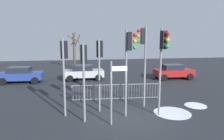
{
  "coord_description": "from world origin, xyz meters",
  "views": [
    {
      "loc": [
        -2.52,
        -9.42,
        3.94
      ],
      "look_at": [
        -0.2,
        3.57,
        1.92
      ],
      "focal_mm": 31.86,
      "sensor_mm": 36.0,
      "label": 1
    }
  ],
  "objects_px": {
    "traffic_light_foreground_left": "(100,59)",
    "car_blue_trailing": "(21,74)",
    "traffic_light_mid_left": "(129,54)",
    "bare_tree_left": "(74,49)",
    "car_silver_near": "(84,72)",
    "traffic_light_mid_right": "(163,53)",
    "car_red_far": "(173,71)",
    "traffic_light_rear_right": "(64,60)",
    "traffic_light_foreground_right": "(84,64)",
    "direction_sign_post": "(113,90)",
    "traffic_light_rear_left": "(143,49)"
  },
  "relations": [
    {
      "from": "traffic_light_mid_right",
      "to": "direction_sign_post",
      "type": "relative_size",
      "value": 1.49
    },
    {
      "from": "traffic_light_foreground_right",
      "to": "traffic_light_mid_left",
      "type": "distance_m",
      "value": 2.3
    },
    {
      "from": "traffic_light_rear_left",
      "to": "traffic_light_mid_right",
      "type": "bearing_deg",
      "value": -154.63
    },
    {
      "from": "traffic_light_rear_left",
      "to": "bare_tree_left",
      "type": "xyz_separation_m",
      "value": [
        -4.04,
        16.99,
        -0.81
      ]
    },
    {
      "from": "traffic_light_mid_left",
      "to": "car_red_far",
      "type": "xyz_separation_m",
      "value": [
        7.02,
        8.87,
        -2.47
      ]
    },
    {
      "from": "traffic_light_foreground_right",
      "to": "car_silver_near",
      "type": "xyz_separation_m",
      "value": [
        0.33,
        10.19,
        -2.02
      ]
    },
    {
      "from": "car_red_far",
      "to": "bare_tree_left",
      "type": "height_order",
      "value": "bare_tree_left"
    },
    {
      "from": "traffic_light_mid_left",
      "to": "direction_sign_post",
      "type": "distance_m",
      "value": 2.04
    },
    {
      "from": "bare_tree_left",
      "to": "car_silver_near",
      "type": "bearing_deg",
      "value": -83.56
    },
    {
      "from": "direction_sign_post",
      "to": "car_red_far",
      "type": "distance_m",
      "value": 12.65
    },
    {
      "from": "direction_sign_post",
      "to": "traffic_light_mid_left",
      "type": "bearing_deg",
      "value": 41.09
    },
    {
      "from": "traffic_light_mid_left",
      "to": "traffic_light_rear_left",
      "type": "distance_m",
      "value": 1.8
    },
    {
      "from": "car_silver_near",
      "to": "car_blue_trailing",
      "type": "distance_m",
      "value": 5.74
    },
    {
      "from": "bare_tree_left",
      "to": "traffic_light_foreground_left",
      "type": "bearing_deg",
      "value": -84.95
    },
    {
      "from": "traffic_light_foreground_left",
      "to": "bare_tree_left",
      "type": "relative_size",
      "value": 0.81
    },
    {
      "from": "car_red_far",
      "to": "car_blue_trailing",
      "type": "relative_size",
      "value": 1.0
    },
    {
      "from": "traffic_light_foreground_left",
      "to": "traffic_light_foreground_right",
      "type": "bearing_deg",
      "value": -105.4
    },
    {
      "from": "traffic_light_rear_left",
      "to": "traffic_light_mid_right",
      "type": "distance_m",
      "value": 1.68
    },
    {
      "from": "direction_sign_post",
      "to": "car_red_far",
      "type": "relative_size",
      "value": 0.78
    },
    {
      "from": "traffic_light_rear_left",
      "to": "traffic_light_mid_right",
      "type": "relative_size",
      "value": 1.05
    },
    {
      "from": "traffic_light_foreground_left",
      "to": "traffic_light_mid_left",
      "type": "bearing_deg",
      "value": -20.19
    },
    {
      "from": "car_blue_trailing",
      "to": "bare_tree_left",
      "type": "xyz_separation_m",
      "value": [
        4.79,
        8.71,
        1.86
      ]
    },
    {
      "from": "car_red_far",
      "to": "traffic_light_rear_right",
      "type": "bearing_deg",
      "value": -139.37
    },
    {
      "from": "traffic_light_rear_right",
      "to": "traffic_light_rear_left",
      "type": "distance_m",
      "value": 4.43
    },
    {
      "from": "traffic_light_rear_right",
      "to": "car_red_far",
      "type": "distance_m",
      "value": 13.22
    },
    {
      "from": "traffic_light_rear_left",
      "to": "direction_sign_post",
      "type": "bearing_deg",
      "value": 143.7
    },
    {
      "from": "traffic_light_foreground_left",
      "to": "car_blue_trailing",
      "type": "height_order",
      "value": "traffic_light_foreground_left"
    },
    {
      "from": "traffic_light_mid_right",
      "to": "direction_sign_post",
      "type": "bearing_deg",
      "value": -7.45
    },
    {
      "from": "direction_sign_post",
      "to": "bare_tree_left",
      "type": "height_order",
      "value": "bare_tree_left"
    },
    {
      "from": "traffic_light_foreground_left",
      "to": "car_red_far",
      "type": "height_order",
      "value": "traffic_light_foreground_left"
    },
    {
      "from": "direction_sign_post",
      "to": "traffic_light_foreground_right",
      "type": "bearing_deg",
      "value": 151.25
    },
    {
      "from": "traffic_light_mid_right",
      "to": "car_red_far",
      "type": "distance_m",
      "value": 10.87
    },
    {
      "from": "traffic_light_foreground_left",
      "to": "traffic_light_mid_right",
      "type": "bearing_deg",
      "value": -4.83
    },
    {
      "from": "traffic_light_foreground_left",
      "to": "bare_tree_left",
      "type": "xyz_separation_m",
      "value": [
        -1.52,
        17.22,
        -0.3
      ]
    },
    {
      "from": "traffic_light_mid_left",
      "to": "traffic_light_rear_right",
      "type": "height_order",
      "value": "traffic_light_mid_left"
    },
    {
      "from": "traffic_light_rear_right",
      "to": "traffic_light_mid_right",
      "type": "relative_size",
      "value": 0.89
    },
    {
      "from": "traffic_light_mid_right",
      "to": "car_blue_trailing",
      "type": "xyz_separation_m",
      "value": [
        -9.33,
        9.88,
        -2.51
      ]
    },
    {
      "from": "traffic_light_rear_right",
      "to": "car_silver_near",
      "type": "distance_m",
      "value": 9.59
    },
    {
      "from": "traffic_light_foreground_right",
      "to": "car_blue_trailing",
      "type": "bearing_deg",
      "value": 125.22
    },
    {
      "from": "traffic_light_foreground_right",
      "to": "traffic_light_rear_left",
      "type": "relative_size",
      "value": 0.81
    },
    {
      "from": "traffic_light_foreground_right",
      "to": "traffic_light_mid_left",
      "type": "bearing_deg",
      "value": 10.84
    },
    {
      "from": "traffic_light_mid_left",
      "to": "traffic_light_rear_left",
      "type": "xyz_separation_m",
      "value": [
        1.17,
        1.35,
        0.2
      ]
    },
    {
      "from": "traffic_light_foreground_left",
      "to": "direction_sign_post",
      "type": "xyz_separation_m",
      "value": [
        0.35,
        -1.99,
        -1.24
      ]
    },
    {
      "from": "traffic_light_rear_left",
      "to": "car_silver_near",
      "type": "xyz_separation_m",
      "value": [
        -3.1,
        8.67,
        -2.66
      ]
    },
    {
      "from": "car_silver_near",
      "to": "car_blue_trailing",
      "type": "bearing_deg",
      "value": -175.84
    },
    {
      "from": "traffic_light_mid_left",
      "to": "traffic_light_rear_left",
      "type": "height_order",
      "value": "traffic_light_rear_left"
    },
    {
      "from": "traffic_light_foreground_right",
      "to": "car_blue_trailing",
      "type": "xyz_separation_m",
      "value": [
        -5.4,
        9.81,
        -2.02
      ]
    },
    {
      "from": "traffic_light_foreground_left",
      "to": "traffic_light_mid_right",
      "type": "relative_size",
      "value": 0.89
    },
    {
      "from": "traffic_light_mid_left",
      "to": "bare_tree_left",
      "type": "distance_m",
      "value": 18.57
    },
    {
      "from": "car_silver_near",
      "to": "traffic_light_rear_left",
      "type": "bearing_deg",
      "value": -70.0
    }
  ]
}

